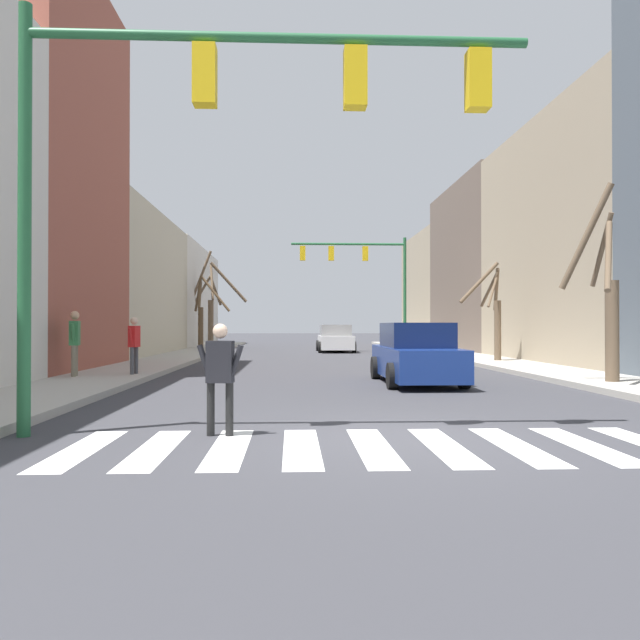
% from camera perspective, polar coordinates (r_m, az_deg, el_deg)
% --- Properties ---
extents(ground_plane, '(240.00, 240.00, 0.00)m').
position_cam_1_polar(ground_plane, '(8.65, 7.37, -10.65)').
color(ground_plane, '#38383D').
extents(building_row_left, '(6.00, 52.25, 13.04)m').
position_cam_1_polar(building_row_left, '(28.29, -22.18, 5.70)').
color(building_row_left, beige).
rests_on(building_row_left, ground_plane).
extents(building_row_right, '(6.00, 50.37, 13.45)m').
position_cam_1_polar(building_row_right, '(28.35, 23.54, 7.52)').
color(building_row_right, '#515B66').
rests_on(building_row_right, ground_plane).
extents(crosswalk_stripes, '(8.55, 2.60, 0.01)m').
position_cam_1_polar(crosswalk_stripes, '(8.07, 8.13, -11.37)').
color(crosswalk_stripes, white).
rests_on(crosswalk_stripes, ground_plane).
extents(traffic_signal_near, '(7.12, 0.28, 5.97)m').
position_cam_1_polar(traffic_signal_near, '(9.26, -9.12, 17.90)').
color(traffic_signal_near, '#236038').
rests_on(traffic_signal_near, ground_plane).
extents(traffic_signal_far, '(6.75, 0.28, 6.70)m').
position_cam_1_polar(traffic_signal_far, '(36.61, 4.02, 4.86)').
color(traffic_signal_far, '#236038').
rests_on(traffic_signal_far, ground_plane).
extents(car_parked_left_near, '(1.96, 4.77, 1.60)m').
position_cam_1_polar(car_parked_left_near, '(16.66, 8.76, -3.18)').
color(car_parked_left_near, navy).
rests_on(car_parked_left_near, ground_plane).
extents(car_parked_right_mid, '(2.15, 4.81, 1.64)m').
position_cam_1_polar(car_parked_right_mid, '(30.91, 7.99, -1.92)').
color(car_parked_right_mid, white).
rests_on(car_parked_right_mid, ground_plane).
extents(car_parked_left_far, '(2.12, 4.72, 1.58)m').
position_cam_1_polar(car_parked_left_far, '(36.49, 1.41, -1.76)').
color(car_parked_left_far, white).
rests_on(car_parked_left_far, ground_plane).
extents(pedestrian_waiting_at_curb, '(0.29, 0.77, 1.78)m').
position_cam_1_polar(pedestrian_waiting_at_curb, '(18.21, -21.52, -1.51)').
color(pedestrian_waiting_at_curb, '#7A705B').
rests_on(pedestrian_waiting_at_curb, sidewalk_left).
extents(pedestrian_on_left_sidewalk, '(0.28, 0.70, 1.62)m').
position_cam_1_polar(pedestrian_on_left_sidewalk, '(18.51, -16.63, -1.79)').
color(pedestrian_on_left_sidewalk, '#4C4C51').
rests_on(pedestrian_on_left_sidewalk, sidewalk_left).
extents(pedestrian_crossing_street, '(0.67, 0.26, 1.55)m').
position_cam_1_polar(pedestrian_crossing_street, '(8.74, -9.12, -4.49)').
color(pedestrian_crossing_street, black).
rests_on(pedestrian_crossing_street, ground_plane).
extents(street_tree_left_near, '(3.76, 2.47, 6.34)m').
position_cam_1_polar(street_tree_left_near, '(41.74, -9.84, 1.53)').
color(street_tree_left_near, brown).
rests_on(street_tree_left_near, sidewalk_left).
extents(street_tree_right_far, '(1.26, 2.09, 4.94)m').
position_cam_1_polar(street_tree_right_far, '(16.92, 24.70, 1.71)').
color(street_tree_right_far, brown).
rests_on(street_tree_right_far, sidewalk_right).
extents(street_tree_right_mid, '(1.88, 1.87, 3.94)m').
position_cam_1_polar(street_tree_right_mid, '(25.82, 15.60, 0.63)').
color(street_tree_right_mid, brown).
rests_on(street_tree_right_mid, sidewalk_right).
extents(street_tree_left_mid, '(2.38, 1.84, 4.52)m').
position_cam_1_polar(street_tree_left_mid, '(39.18, -10.71, 0.64)').
color(street_tree_left_mid, brown).
rests_on(street_tree_left_mid, sidewalk_left).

